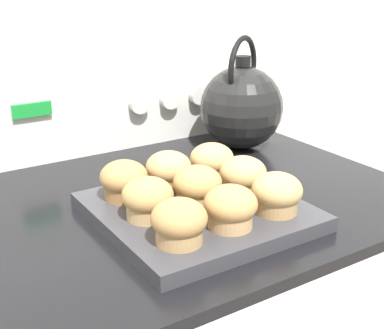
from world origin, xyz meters
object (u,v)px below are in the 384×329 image
object	(u,v)px
muffin_r0_c1	(231,207)
muffin_r1_c0	(148,199)
muffin_r0_c0	(179,222)
muffin_r0_c2	(277,194)
tea_kettle	(242,106)
muffin_pan	(197,211)
muffin_r2_c1	(169,170)
muffin_r1_c1	(197,186)
muffin_r2_c2	(212,161)
muffin_r2_c0	(124,180)
muffin_r1_c2	(243,176)

from	to	relation	value
muffin_r0_c1	muffin_r1_c0	world-z (taller)	same
muffin_r0_c0	muffin_r0_c2	size ratio (longest dim) A/B	1.00
muffin_r0_c1	tea_kettle	bearing A→B (deg)	50.51
muffin_pan	muffin_r0_c1	size ratio (longest dim) A/B	3.94
muffin_r2_c1	tea_kettle	xyz separation A→B (m)	(0.26, 0.15, 0.04)
muffin_r0_c0	muffin_r0_c1	world-z (taller)	same
muffin_r0_c2	muffin_r1_c1	distance (m)	0.12
muffin_r1_c1	muffin_r2_c1	size ratio (longest dim) A/B	1.00
muffin_r1_c1	tea_kettle	size ratio (longest dim) A/B	0.32
muffin_r1_c0	muffin_r2_c2	world-z (taller)	same
muffin_pan	muffin_r1_c1	size ratio (longest dim) A/B	3.94
muffin_r0_c1	tea_kettle	xyz separation A→B (m)	(0.26, 0.32, 0.04)
muffin_r1_c0	muffin_r2_c0	size ratio (longest dim) A/B	1.00
muffin_r2_c2	muffin_r1_c0	bearing A→B (deg)	-154.18
muffin_pan	muffin_r0_c1	xyz separation A→B (m)	(-0.00, -0.08, 0.04)
muffin_r1_c1	muffin_r1_c2	size ratio (longest dim) A/B	1.00
muffin_pan	muffin_r0_c0	bearing A→B (deg)	-134.37
muffin_r0_c0	muffin_r2_c0	bearing A→B (deg)	88.81
muffin_r0_c2	muffin_r2_c1	size ratio (longest dim) A/B	1.00
muffin_r1_c2	muffin_r2_c0	bearing A→B (deg)	153.11
muffin_pan	muffin_r1_c1	distance (m)	0.04
muffin_r0_c0	muffin_r2_c2	world-z (taller)	same
muffin_r1_c1	muffin_r2_c2	xyz separation A→B (m)	(0.08, 0.08, 0.00)
muffin_r0_c1	muffin_r2_c0	distance (m)	0.18
muffin_r1_c0	muffin_r1_c1	distance (m)	0.08
muffin_r2_c2	tea_kettle	bearing A→B (deg)	40.74
muffin_r0_c1	muffin_r2_c2	size ratio (longest dim) A/B	1.00
muffin_r2_c2	muffin_r1_c2	bearing A→B (deg)	-87.85
muffin_r2_c1	tea_kettle	bearing A→B (deg)	30.24
muffin_r2_c1	tea_kettle	world-z (taller)	tea_kettle
muffin_r0_c0	muffin_r1_c2	bearing A→B (deg)	26.75
muffin_pan	muffin_r1_c2	world-z (taller)	muffin_r1_c2
muffin_r1_c0	muffin_r1_c2	size ratio (longest dim) A/B	1.00
muffin_r0_c1	muffin_r1_c1	distance (m)	0.09
muffin_r1_c0	muffin_r0_c0	bearing A→B (deg)	-90.61
muffin_r0_c0	muffin_r0_c1	size ratio (longest dim) A/B	1.00
muffin_pan	tea_kettle	bearing A→B (deg)	42.01
muffin_r0_c0	tea_kettle	xyz separation A→B (m)	(0.34, 0.32, 0.04)
muffin_r1_c0	tea_kettle	distance (m)	0.42
tea_kettle	muffin_pan	bearing A→B (deg)	-137.99
muffin_r2_c2	tea_kettle	world-z (taller)	tea_kettle
muffin_pan	muffin_r0_c1	distance (m)	0.09
muffin_r1_c1	muffin_r2_c1	bearing A→B (deg)	91.62
muffin_r1_c0	muffin_r2_c0	xyz separation A→B (m)	(0.00, 0.08, 0.00)
muffin_r2_c0	muffin_r2_c2	xyz separation A→B (m)	(0.16, -0.00, 0.00)
muffin_r2_c1	muffin_r1_c2	bearing A→B (deg)	-44.70
muffin_pan	muffin_r1_c1	bearing A→B (deg)	57.42
muffin_r1_c1	muffin_r2_c0	distance (m)	0.11
muffin_r2_c0	muffin_r1_c1	bearing A→B (deg)	-44.48
muffin_r0_c1	muffin_r1_c2	xyz separation A→B (m)	(0.09, 0.08, 0.00)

